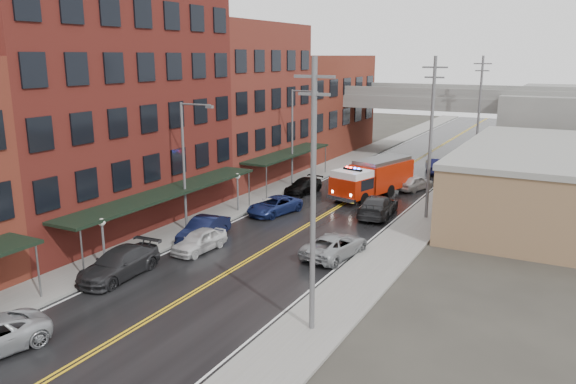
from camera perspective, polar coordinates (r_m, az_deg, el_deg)
The scene contains 29 objects.
road at distance 41.42m, azimuth 2.38°, elevation -3.16°, with size 11.00×160.00×0.02m, color black.
sidewalk_left at distance 44.90m, azimuth -6.05°, elevation -1.80°, with size 3.00×160.00×0.15m, color slate.
sidewalk_right at distance 38.98m, azimuth 12.14°, elevation -4.46°, with size 3.00×160.00×0.15m, color slate.
curb_left at distance 44.03m, azimuth -4.27°, elevation -2.07°, with size 0.30×160.00×0.15m, color gray.
curb_right at distance 39.42m, azimuth 9.83°, elevation -4.14°, with size 0.30×160.00×0.15m, color gray.
brick_building_b at distance 41.92m, azimuth -18.74°, elevation 8.87°, with size 9.00×20.00×18.00m, color #4F1915.
brick_building_c at distance 55.53m, azimuth -5.36°, elevation 8.99°, with size 9.00×15.00×15.00m, color maroon.
brick_building_far at distance 70.90m, azimuth 2.51°, elevation 8.83°, with size 9.00×20.00×12.00m, color brown.
tan_building at distance 46.80m, azimuth 26.03°, elevation 0.56°, with size 14.00×22.00×5.00m, color brown.
awning_1 at distance 38.88m, azimuth -12.14°, elevation -0.03°, with size 2.60×18.00×3.09m.
awning_2 at distance 53.16m, azimuth 0.01°, elevation 3.93°, with size 2.60×13.00×3.09m.
globe_lamp_1 at distance 33.44m, azimuth -18.33°, elevation -3.89°, with size 0.44×0.44×3.12m.
globe_lamp_2 at distance 43.87m, azimuth -5.15°, elevation 0.87°, with size 0.44×0.44×3.12m.
street_lamp_1 at distance 38.60m, azimuth -10.28°, elevation 3.29°, with size 2.64×0.22×9.00m.
street_lamp_2 at distance 51.96m, azimuth 0.68°, elevation 6.16°, with size 2.64×0.22×9.00m.
utility_pole_0 at distance 23.70m, azimuth 2.57°, elevation -0.27°, with size 1.80×0.24×12.00m.
utility_pole_1 at distance 42.36m, azimuth 14.31°, elevation 5.53°, with size 1.80×0.24×12.00m.
utility_pole_2 at distance 61.86m, azimuth 18.82°, elevation 7.69°, with size 1.80×0.24×12.00m.
overpass at distance 70.17m, azimuth 13.91°, elevation 8.39°, with size 40.00×10.00×7.50m.
fire_truck at distance 49.30m, azimuth 8.60°, elevation 1.52°, with size 5.29×9.20×3.20m.
parked_car_left_3 at distance 32.76m, azimuth -16.78°, elevation -6.97°, with size 2.19×5.39×1.57m, color #252628.
parked_car_left_4 at distance 35.81m, azimuth -9.00°, elevation -4.89°, with size 1.66×4.12×1.40m, color silver.
parked_car_left_5 at distance 37.72m, azimuth -8.55°, elevation -3.79°, with size 1.65×4.73×1.56m, color black.
parked_car_left_6 at distance 43.57m, azimuth -1.40°, elevation -1.39°, with size 2.23×4.84×1.34m, color navy.
parked_car_left_7 at distance 50.12m, azimuth 1.57°, elevation 0.61°, with size 1.85×4.56×1.32m, color black.
parked_car_right_0 at distance 34.58m, azimuth 4.81°, elevation -5.42°, with size 2.38×5.16×1.43m, color gray.
parked_car_right_1 at distance 43.47m, azimuth 9.10°, elevation -1.41°, with size 2.28×5.60×1.63m, color #242426.
parked_car_right_2 at distance 52.57m, azimuth 12.78°, elevation 0.93°, with size 1.65×4.10×1.40m, color silver.
parked_car_right_3 at distance 60.54m, azimuth 14.81°, elevation 2.59°, with size 1.73×4.97×1.64m, color black.
Camera 1 is at (17.01, -5.80, 12.03)m, focal length 35.00 mm.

